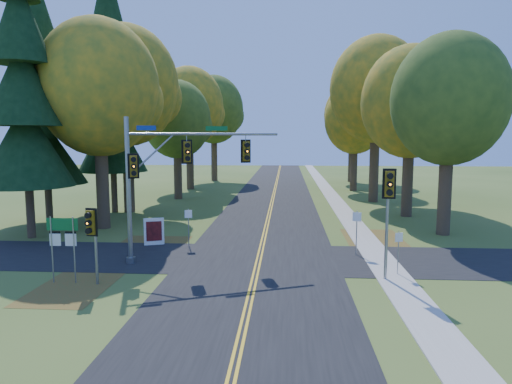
# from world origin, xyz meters

# --- Properties ---
(ground) EXTENTS (160.00, 160.00, 0.00)m
(ground) POSITION_xyz_m (0.00, 0.00, 0.00)
(ground) COLOR #39531D
(ground) RESTS_ON ground
(road_main) EXTENTS (8.00, 160.00, 0.02)m
(road_main) POSITION_xyz_m (0.00, 0.00, 0.01)
(road_main) COLOR black
(road_main) RESTS_ON ground
(road_cross) EXTENTS (60.00, 6.00, 0.02)m
(road_cross) POSITION_xyz_m (0.00, 2.00, 0.01)
(road_cross) COLOR black
(road_cross) RESTS_ON ground
(centerline_left) EXTENTS (0.10, 160.00, 0.01)m
(centerline_left) POSITION_xyz_m (-0.10, 0.00, 0.03)
(centerline_left) COLOR gold
(centerline_left) RESTS_ON road_main
(centerline_right) EXTENTS (0.10, 160.00, 0.01)m
(centerline_right) POSITION_xyz_m (0.10, 0.00, 0.03)
(centerline_right) COLOR gold
(centerline_right) RESTS_ON road_main
(sidewalk_east) EXTENTS (1.60, 160.00, 0.06)m
(sidewalk_east) POSITION_xyz_m (6.20, 0.00, 0.03)
(sidewalk_east) COLOR #9E998E
(sidewalk_east) RESTS_ON ground
(leaf_patch_w_near) EXTENTS (4.00, 6.00, 0.00)m
(leaf_patch_w_near) POSITION_xyz_m (-6.50, 4.00, 0.01)
(leaf_patch_w_near) COLOR brown
(leaf_patch_w_near) RESTS_ON ground
(leaf_patch_e) EXTENTS (3.50, 8.00, 0.00)m
(leaf_patch_e) POSITION_xyz_m (6.80, 6.00, 0.01)
(leaf_patch_e) COLOR brown
(leaf_patch_e) RESTS_ON ground
(leaf_patch_w_far) EXTENTS (3.00, 5.00, 0.00)m
(leaf_patch_w_far) POSITION_xyz_m (-7.50, -3.00, 0.01)
(leaf_patch_w_far) COLOR brown
(leaf_patch_w_far) RESTS_ON ground
(tree_w_a) EXTENTS (8.00, 8.00, 14.15)m
(tree_w_a) POSITION_xyz_m (-11.13, 9.38, 9.49)
(tree_w_a) COLOR #38281C
(tree_w_a) RESTS_ON ground
(tree_e_a) EXTENTS (7.20, 7.20, 12.73)m
(tree_e_a) POSITION_xyz_m (11.57, 8.77, 8.53)
(tree_e_a) COLOR #38281C
(tree_e_a) RESTS_ON ground
(tree_w_b) EXTENTS (8.60, 8.60, 15.38)m
(tree_w_b) POSITION_xyz_m (-11.72, 16.29, 10.37)
(tree_w_b) COLOR #38281C
(tree_w_b) RESTS_ON ground
(tree_e_b) EXTENTS (7.60, 7.60, 13.33)m
(tree_e_b) POSITION_xyz_m (10.97, 15.58, 8.90)
(tree_e_b) COLOR #38281C
(tree_e_b) RESTS_ON ground
(tree_w_c) EXTENTS (6.80, 6.80, 11.91)m
(tree_w_c) POSITION_xyz_m (-9.54, 24.47, 7.94)
(tree_w_c) COLOR #38281C
(tree_w_c) RESTS_ON ground
(tree_e_c) EXTENTS (8.80, 8.80, 15.79)m
(tree_e_c) POSITION_xyz_m (9.88, 23.69, 10.66)
(tree_e_c) COLOR #38281C
(tree_e_c) RESTS_ON ground
(tree_w_d) EXTENTS (8.20, 8.20, 14.56)m
(tree_w_d) POSITION_xyz_m (-10.13, 33.18, 9.78)
(tree_w_d) COLOR #38281C
(tree_w_d) RESTS_ON ground
(tree_e_d) EXTENTS (7.00, 7.00, 12.32)m
(tree_e_d) POSITION_xyz_m (9.26, 32.87, 8.24)
(tree_e_d) COLOR #38281C
(tree_e_d) RESTS_ON ground
(tree_w_e) EXTENTS (8.40, 8.40, 14.97)m
(tree_w_e) POSITION_xyz_m (-8.92, 44.09, 10.07)
(tree_w_e) COLOR #38281C
(tree_w_e) RESTS_ON ground
(tree_e_e) EXTENTS (7.80, 7.80, 13.74)m
(tree_e_e) POSITION_xyz_m (10.47, 43.58, 9.19)
(tree_e_e) COLOR #38281C
(tree_e_e) RESTS_ON ground
(pine_a) EXTENTS (5.60, 5.60, 19.48)m
(pine_a) POSITION_xyz_m (-14.50, 6.00, 9.18)
(pine_a) COLOR #38281C
(pine_a) RESTS_ON ground
(pine_b) EXTENTS (5.60, 5.60, 17.31)m
(pine_b) POSITION_xyz_m (-16.00, 11.00, 8.16)
(pine_b) COLOR #38281C
(pine_b) RESTS_ON ground
(pine_c) EXTENTS (5.60, 5.60, 20.56)m
(pine_c) POSITION_xyz_m (-13.00, 16.00, 9.69)
(pine_c) COLOR #38281C
(pine_c) RESTS_ON ground
(traffic_mast) EXTENTS (7.46, 3.34, 7.24)m
(traffic_mast) POSITION_xyz_m (-4.50, 1.43, 4.66)
(traffic_mast) COLOR gray
(traffic_mast) RESTS_ON ground
(east_signal_pole) EXTENTS (0.57, 0.66, 4.94)m
(east_signal_pole) POSITION_xyz_m (5.75, -1.33, 3.74)
(east_signal_pole) COLOR gray
(east_signal_pole) RESTS_ON ground
(ped_signal_pole) EXTENTS (0.52, 0.61, 3.34)m
(ped_signal_pole) POSITION_xyz_m (-6.71, -2.76, 2.48)
(ped_signal_pole) COLOR gray
(ped_signal_pole) RESTS_ON ground
(route_sign_cluster) EXTENTS (1.35, 0.11, 2.90)m
(route_sign_cluster) POSITION_xyz_m (-8.17, -2.43, 2.04)
(route_sign_cluster) COLOR gray
(route_sign_cluster) RESTS_ON ground
(info_kiosk) EXTENTS (1.13, 0.53, 1.58)m
(info_kiosk) POSITION_xyz_m (-6.29, 4.61, 0.79)
(info_kiosk) COLOR white
(info_kiosk) RESTS_ON ground
(reg_sign_e_north) EXTENTS (0.45, 0.13, 2.39)m
(reg_sign_e_north) POSITION_xyz_m (5.13, 3.13, 1.64)
(reg_sign_e_north) COLOR gray
(reg_sign_e_north) RESTS_ON ground
(reg_sign_e_south) EXTENTS (0.37, 0.17, 2.03)m
(reg_sign_e_south) POSITION_xyz_m (6.48, -0.36, 1.39)
(reg_sign_e_south) COLOR gray
(reg_sign_e_south) RESTS_ON ground
(reg_sign_w) EXTENTS (0.42, 0.11, 2.19)m
(reg_sign_w) POSITION_xyz_m (-4.20, 4.39, 1.50)
(reg_sign_w) COLOR gray
(reg_sign_w) RESTS_ON ground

